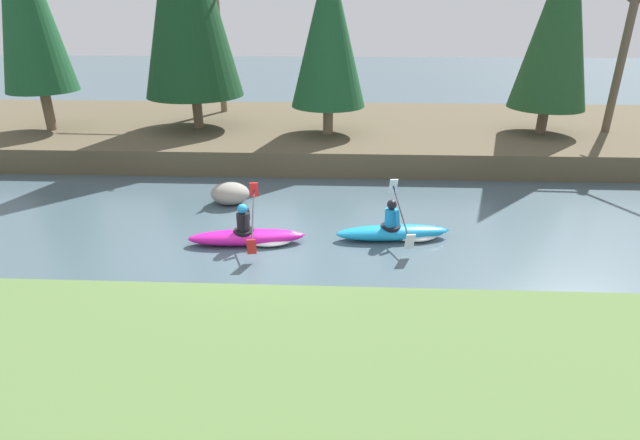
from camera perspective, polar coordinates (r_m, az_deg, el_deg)
The scene contains 9 objects.
ground_plane at distance 11.83m, azimuth -6.33°, elevation -2.74°, with size 90.00×90.00×0.00m, color #425660.
riverbank_far at distance 20.43m, azimuth -2.51°, elevation 9.94°, with size 44.00×8.94×0.83m.
conifer_tree_mid_left at distance 18.07m, azimuth 0.99°, elevation 20.87°, with size 2.62×2.62×6.10m.
conifer_tree_centre at distance 19.89m, azimuth 25.78°, elevation 20.02°, with size 2.66×2.66×6.91m.
bare_tree_upstream at distance 22.57m, azimuth -11.43°, elevation 20.53°, with size 3.92×3.88×7.15m.
bare_tree_mid_upstream at distance 21.30m, azimuth 31.35°, elevation 16.13°, with size 3.32×3.28×6.00m.
kayaker_lead at distance 12.07m, azimuth 8.81°, elevation -1.27°, with size 2.80×2.07×1.20m.
kayaker_middle at distance 11.81m, azimuth -7.86°, elevation -1.80°, with size 2.79×2.07×1.20m.
boulder_midstream at distance 14.23m, azimuth -10.24°, elevation 3.00°, with size 1.09×0.85×0.61m.
Camera 1 is at (1.78, -10.47, 5.20)m, focal length 28.00 mm.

